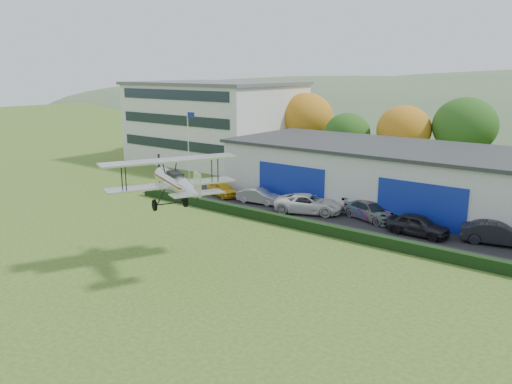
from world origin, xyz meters
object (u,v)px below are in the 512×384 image
Objects in this scene: flagpole at (189,140)px; car_1 at (259,196)px; office_block at (215,122)px; car_2 at (308,204)px; hangar at (447,182)px; car_4 at (418,225)px; biplane at (176,181)px; car_0 at (222,189)px; car_3 at (370,211)px; car_5 at (498,233)px.

flagpole is 11.45m from car_1.
office_block is at bearing 121.97° from flagpole.
office_block reaches higher than car_2.
car_4 is (0.59, -7.85, -1.83)m from hangar.
car_4 reaches higher than car_1.
car_1 is 0.91× the size of car_4.
hangar is 33.84m from office_block.
car_1 is at bearing 133.80° from biplane.
car_2 reaches higher than car_0.
car_2 is 1.25× the size of car_4.
biplane is (-0.00, -15.13, 4.59)m from car_2.
office_block is 28.42m from car_2.
hangar is 8.08m from car_4.
car_2 is at bearing 114.56° from biplane.
biplane is (23.95, -29.80, 0.22)m from office_block.
hangar is 25.68m from flagpole.
hangar is 4.82× the size of biplane.
hangar reaches higher than car_1.
car_3 reaches higher than car_0.
car_3 is at bearing -24.61° from office_block.
car_5 is (5.79, -6.41, -1.81)m from hangar.
flagpole is at bearing 72.64° from car_1.
biplane reaches higher than car_0.
car_2 is 15.81m from biplane.
office_block is at bearing 84.14° from car_3.
car_2 is at bearing -31.48° from office_block.
car_2 is (15.84, -1.67, -3.94)m from flagpole.
car_2 is (-9.05, -7.64, -1.81)m from hangar.
car_2 reaches higher than car_4.
car_5 is at bearing -0.80° from flagpole.
car_5 is at bearing -94.51° from car_1.
office_block is 4.24× the size of car_5.
biplane reaches higher than car_1.
car_0 is 0.79× the size of car_3.
car_1 is at bearing 80.64° from car_5.
car_1 is at bearing -72.76° from car_0.
car_4 is at bearing -85.67° from hangar.
car_3 is at bearing -96.84° from car_2.
car_3 is 1.04× the size of car_5.
car_1 is at bearing -9.20° from flagpole.
car_1 is (-14.31, -7.69, -1.92)m from hangar.
car_3 is 1.11× the size of car_4.
hangar is 8.87× the size of car_4.
car_0 is 14.96m from car_3.
car_1 is at bearing 68.70° from car_2.
flagpole is at bearing 87.87° from car_4.
office_block is 20.86m from car_0.
car_1 is 0.85× the size of car_5.
flagpole reaches higher than car_0.
hangar is 8.36× the size of car_5.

